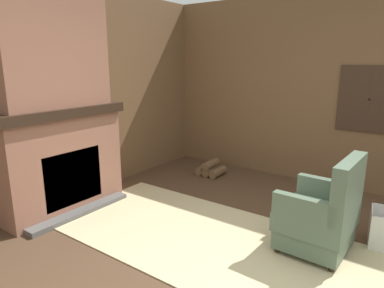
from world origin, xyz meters
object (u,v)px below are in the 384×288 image
(firewood_stack, at_px, (211,169))
(storage_case, at_px, (72,99))
(oil_lamp_vase, at_px, (3,102))
(armchair, at_px, (321,217))

(firewood_stack, relative_size, storage_case, 1.81)
(oil_lamp_vase, bearing_deg, armchair, 26.14)
(armchair, xyz_separation_m, storage_case, (-2.84, -0.58, 0.96))
(armchair, height_order, oil_lamp_vase, oil_lamp_vase)
(oil_lamp_vase, bearing_deg, storage_case, 89.99)
(firewood_stack, bearing_deg, storage_case, -113.23)
(firewood_stack, height_order, oil_lamp_vase, oil_lamp_vase)
(armchair, relative_size, oil_lamp_vase, 2.96)
(armchair, height_order, storage_case, storage_case)
(armchair, bearing_deg, storage_case, 13.61)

